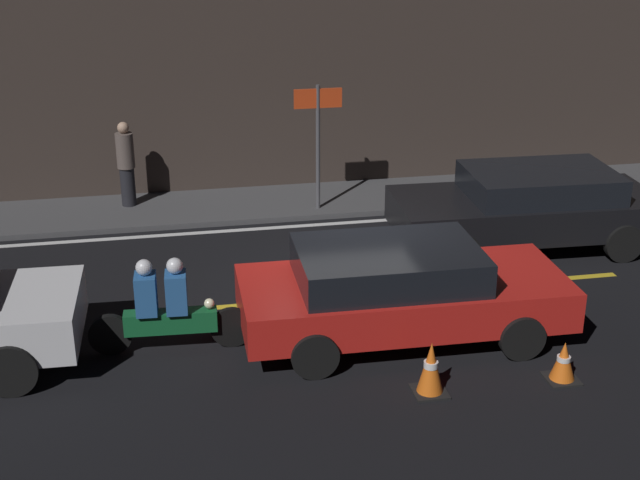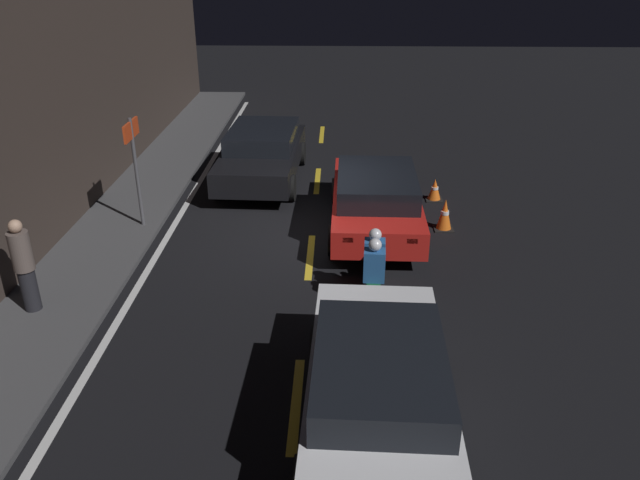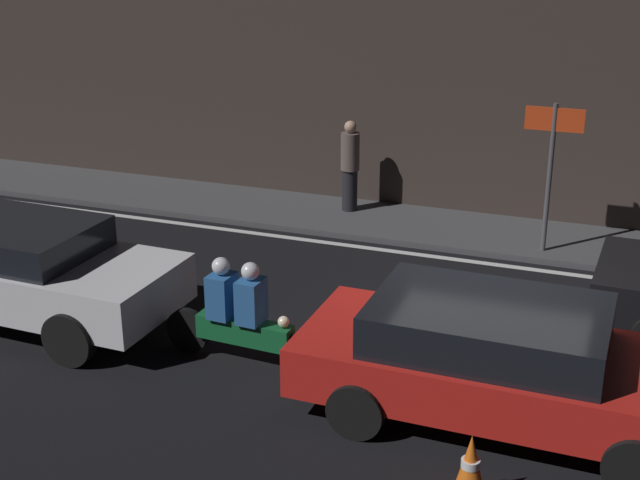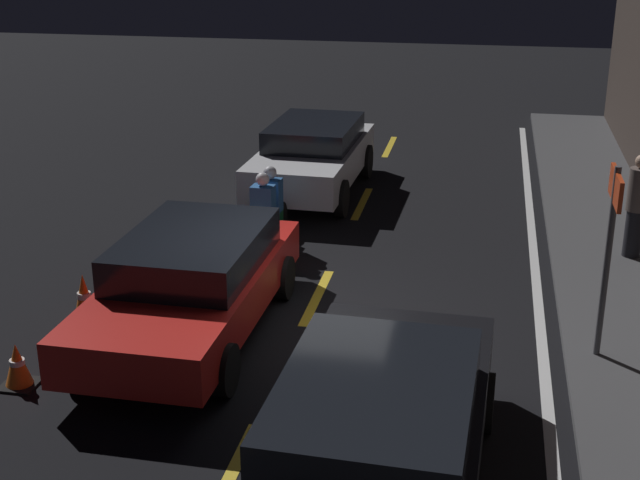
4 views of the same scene
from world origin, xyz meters
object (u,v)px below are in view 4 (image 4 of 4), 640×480
(taxi_red, at_px, (192,281))
(pedestrian, at_px, (637,205))
(traffic_cone_near, at_px, (84,299))
(motorcycle, at_px, (266,213))
(van_black, at_px, (378,432))
(traffic_cone_mid, at_px, (18,366))
(shop_sign, at_px, (612,225))
(sedan_white, at_px, (313,155))

(taxi_red, bearing_deg, pedestrian, 122.77)
(traffic_cone_near, bearing_deg, motorcycle, 151.56)
(van_black, height_order, pedestrian, pedestrian)
(traffic_cone_mid, relative_size, shop_sign, 0.23)
(sedan_white, height_order, shop_sign, shop_sign)
(sedan_white, relative_size, van_black, 0.93)
(motorcycle, relative_size, traffic_cone_mid, 4.06)
(pedestrian, xyz_separation_m, shop_sign, (3.59, -0.86, 0.84))
(sedan_white, xyz_separation_m, shop_sign, (6.32, 4.86, 1.03))
(motorcycle, relative_size, traffic_cone_near, 3.13)
(shop_sign, bearing_deg, traffic_cone_mid, -74.05)
(traffic_cone_near, relative_size, traffic_cone_mid, 1.30)
(sedan_white, xyz_separation_m, motorcycle, (3.29, -0.11, -0.13))
(sedan_white, distance_m, taxi_red, 6.49)
(motorcycle, xyz_separation_m, shop_sign, (3.03, 4.97, 1.16))
(motorcycle, height_order, traffic_cone_near, motorcycle)
(taxi_red, height_order, van_black, van_black)
(van_black, height_order, shop_sign, shop_sign)
(sedan_white, height_order, van_black, sedan_white)
(sedan_white, distance_m, van_black, 9.94)
(van_black, bearing_deg, sedan_white, 16.89)
(traffic_cone_near, bearing_deg, shop_sign, 91.35)
(sedan_white, relative_size, pedestrian, 2.60)
(sedan_white, relative_size, traffic_cone_near, 6.09)
(van_black, distance_m, traffic_cone_mid, 4.64)
(traffic_cone_near, distance_m, traffic_cone_mid, 1.77)
(pedestrian, height_order, shop_sign, shop_sign)
(traffic_cone_mid, bearing_deg, shop_sign, 105.95)
(sedan_white, relative_size, taxi_red, 0.95)
(pedestrian, relative_size, shop_sign, 0.69)
(traffic_cone_mid, bearing_deg, sedan_white, 167.25)
(van_black, distance_m, shop_sign, 4.15)
(pedestrian, bearing_deg, motorcycle, -84.60)
(sedan_white, height_order, taxi_red, sedan_white)
(van_black, distance_m, pedestrian, 7.58)
(sedan_white, distance_m, traffic_cone_near, 6.75)
(sedan_white, height_order, motorcycle, sedan_white)
(sedan_white, distance_m, motorcycle, 3.29)
(sedan_white, bearing_deg, van_black, 16.58)
(taxi_red, xyz_separation_m, shop_sign, (-0.16, 5.16, 1.06))
(sedan_white, distance_m, pedestrian, 6.34)
(motorcycle, bearing_deg, van_black, 26.02)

